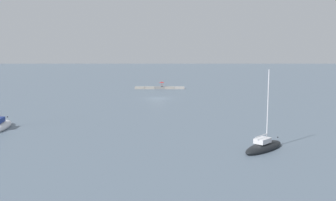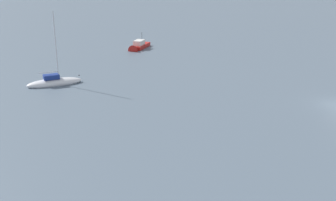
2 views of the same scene
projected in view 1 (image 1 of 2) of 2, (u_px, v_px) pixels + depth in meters
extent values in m
plane|color=slate|center=(158.00, 98.00, 70.59)|extent=(500.00, 500.00, 0.00)
cube|color=gray|center=(180.00, 88.00, 89.80)|extent=(2.41, 1.44, 0.54)
cube|color=gray|center=(170.00, 88.00, 89.79)|extent=(2.41, 1.44, 0.54)
cube|color=slate|center=(160.00, 88.00, 89.79)|extent=(2.41, 1.44, 0.54)
cube|color=gray|center=(150.00, 88.00, 89.78)|extent=(2.41, 1.44, 0.54)
cube|color=gray|center=(140.00, 88.00, 89.77)|extent=(2.41, 1.44, 0.54)
cube|color=#1E2333|center=(162.00, 86.00, 89.39)|extent=(0.43, 0.48, 0.16)
cube|color=gray|center=(162.00, 86.00, 89.64)|extent=(0.43, 0.29, 0.52)
sphere|color=tan|center=(162.00, 84.00, 89.60)|extent=(0.22, 0.22, 0.22)
cylinder|color=black|center=(162.00, 85.00, 89.64)|extent=(0.02, 0.02, 1.05)
cone|color=#B21E1E|center=(162.00, 82.00, 89.56)|extent=(1.39, 1.39, 0.24)
sphere|color=black|center=(162.00, 82.00, 89.54)|extent=(0.05, 0.05, 0.05)
ellipsoid|color=black|center=(264.00, 148.00, 32.81)|extent=(5.10, 5.17, 0.97)
cube|color=silver|center=(263.00, 141.00, 32.52)|extent=(1.80, 1.81, 0.44)
cylinder|color=silver|center=(268.00, 106.00, 32.64)|extent=(0.10, 0.10, 6.60)
cylinder|color=silver|center=(261.00, 136.00, 32.27)|extent=(1.43, 1.47, 0.07)
sphere|color=black|center=(278.00, 137.00, 34.59)|extent=(0.13, 0.13, 0.13)
sphere|color=black|center=(7.00, 117.00, 44.84)|extent=(0.16, 0.16, 0.16)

